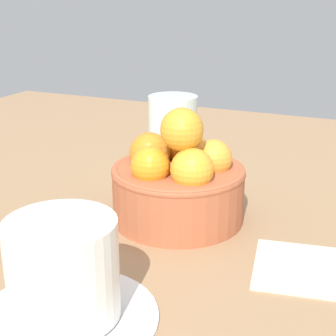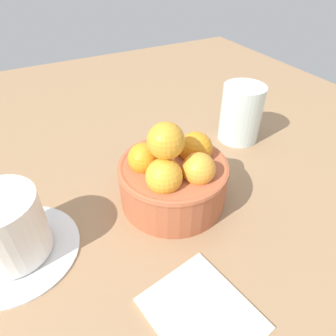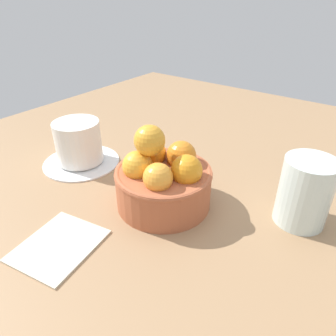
{
  "view_description": "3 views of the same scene",
  "coord_description": "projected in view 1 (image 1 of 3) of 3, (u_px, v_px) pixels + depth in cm",
  "views": [
    {
      "loc": [
        20.83,
        -49.79,
        25.21
      ],
      "look_at": [
        -0.66,
        -1.38,
        6.62
      ],
      "focal_mm": 54.27,
      "sensor_mm": 36.0,
      "label": 1
    },
    {
      "loc": [
        27.8,
        -15.59,
        31.02
      ],
      "look_at": [
        0.9,
        -1.27,
        6.85
      ],
      "focal_mm": 32.01,
      "sensor_mm": 36.0,
      "label": 2
    },
    {
      "loc": [
        32.22,
        24.95,
        30.84
      ],
      "look_at": [
        -0.67,
        0.4,
        6.51
      ],
      "focal_mm": 33.09,
      "sensor_mm": 36.0,
      "label": 3
    }
  ],
  "objects": [
    {
      "name": "ground_plane",
      "position": [
        178.0,
        234.0,
        0.6
      ],
      "size": [
        135.48,
        114.83,
        3.93
      ],
      "primitive_type": "cube",
      "color": "#997551"
    },
    {
      "name": "water_glass",
      "position": [
        173.0,
        130.0,
        0.77
      ],
      "size": [
        7.45,
        7.45,
        10.32
      ],
      "primitive_type": "cylinder",
      "color": "silver",
      "rests_on": "ground_plane"
    },
    {
      "name": "folded_napkin",
      "position": [
        314.0,
        268.0,
        0.48
      ],
      "size": [
        12.61,
        11.29,
        0.6
      ],
      "primitive_type": "cube",
      "rotation": [
        0.0,
        0.0,
        0.17
      ],
      "color": "beige",
      "rests_on": "ground_plane"
    },
    {
      "name": "terracotta_bowl",
      "position": [
        178.0,
        181.0,
        0.58
      ],
      "size": [
        15.22,
        15.22,
        13.61
      ],
      "color": "#AD5938",
      "rests_on": "ground_plane"
    },
    {
      "name": "coffee_cup",
      "position": [
        64.0,
        277.0,
        0.4
      ],
      "size": [
        14.97,
        14.97,
        8.74
      ],
      "color": "white",
      "rests_on": "ground_plane"
    }
  ]
}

